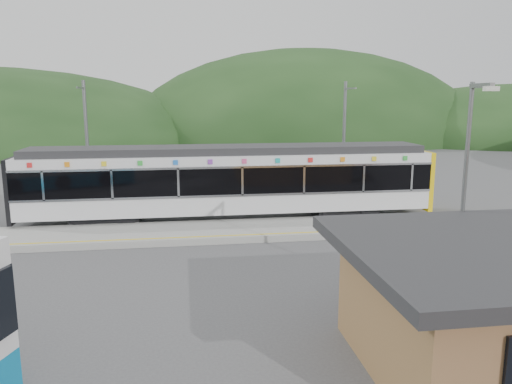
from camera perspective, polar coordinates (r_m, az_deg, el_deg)
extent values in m
plane|color=#4C4C4F|center=(19.71, -2.07, -7.39)|extent=(120.00, 120.00, 0.00)
ellipsoid|color=#1E3D19|center=(75.07, 5.60, 6.08)|extent=(52.00, 39.00, 26.00)
ellipsoid|color=#1E3D19|center=(81.77, 26.91, 5.35)|extent=(44.00, 33.00, 16.00)
cube|color=#9E9E99|center=(22.81, -2.99, -4.46)|extent=(26.00, 3.20, 0.30)
cube|color=yellow|center=(21.52, -2.66, -4.96)|extent=(26.00, 0.10, 0.01)
cube|color=black|center=(25.58, -16.59, -2.87)|extent=(3.20, 2.20, 0.56)
cube|color=black|center=(26.61, 9.91, -2.05)|extent=(3.20, 2.20, 0.56)
cube|color=silver|center=(25.24, -3.09, -0.89)|extent=(20.00, 2.90, 0.92)
cube|color=black|center=(25.03, -3.11, 1.77)|extent=(20.00, 2.96, 1.45)
cube|color=silver|center=(23.67, -2.76, -0.41)|extent=(20.00, 0.05, 0.10)
cube|color=silver|center=(23.45, -2.79, 2.83)|extent=(20.00, 0.05, 0.10)
cube|color=silver|center=(24.89, -3.14, 3.93)|extent=(20.00, 2.90, 0.45)
cube|color=#2D2D30|center=(24.85, -3.15, 4.86)|extent=(19.40, 2.50, 0.36)
cube|color=yellow|center=(27.87, 18.10, 1.50)|extent=(0.24, 2.92, 3.00)
cube|color=black|center=(26.19, -25.69, 0.39)|extent=(0.20, 2.92, 3.00)
cube|color=silver|center=(24.27, -23.18, 0.62)|extent=(0.10, 0.05, 1.35)
cube|color=silver|center=(23.67, -16.15, 0.83)|extent=(0.10, 0.05, 1.35)
cube|color=silver|center=(23.45, -8.87, 1.04)|extent=(0.10, 0.05, 1.35)
cube|color=silver|center=(23.60, -1.57, 1.23)|extent=(0.10, 0.05, 1.35)
cube|color=silver|center=(24.14, 5.52, 1.40)|extent=(0.10, 0.05, 1.35)
cube|color=silver|center=(25.02, 12.21, 1.54)|extent=(0.10, 0.05, 1.35)
cube|color=silver|center=(26.00, 17.38, 1.63)|extent=(0.10, 0.05, 1.35)
cube|color=red|center=(24.27, -24.48, 2.81)|extent=(0.22, 0.04, 0.22)
cube|color=orange|center=(23.88, -20.79, 2.96)|extent=(0.22, 0.04, 0.22)
cube|color=yellow|center=(23.58, -16.99, 3.10)|extent=(0.22, 0.04, 0.22)
cube|color=green|center=(23.40, -13.11, 3.23)|extent=(0.22, 0.04, 0.22)
cube|color=blue|center=(23.32, -9.18, 3.35)|extent=(0.22, 0.04, 0.22)
cube|color=purple|center=(23.35, -5.25, 3.46)|extent=(0.22, 0.04, 0.22)
cube|color=#E54C8C|center=(23.49, -1.34, 3.54)|extent=(0.22, 0.04, 0.22)
cube|color=#19A5A5|center=(23.73, 2.50, 3.61)|extent=(0.22, 0.04, 0.22)
cube|color=red|center=(24.08, 6.25, 3.66)|extent=(0.22, 0.04, 0.22)
cube|color=orange|center=(24.53, 9.88, 3.70)|extent=(0.22, 0.04, 0.22)
cube|color=yellow|center=(25.08, 13.36, 3.72)|extent=(0.22, 0.04, 0.22)
cube|color=green|center=(25.71, 16.69, 3.72)|extent=(0.22, 0.04, 0.22)
cylinder|color=slate|center=(27.79, -18.70, 4.77)|extent=(0.18, 0.18, 7.00)
cube|color=slate|center=(26.88, -19.41, 11.17)|extent=(0.08, 1.80, 0.08)
cylinder|color=slate|center=(28.79, 9.99, 5.37)|extent=(0.18, 0.18, 7.00)
cube|color=slate|center=(27.91, 10.72, 11.55)|extent=(0.08, 1.80, 0.08)
cylinder|color=slate|center=(15.12, 22.60, -1.00)|extent=(0.12, 0.12, 6.56)
cube|color=slate|center=(14.43, 24.53, 11.02)|extent=(0.22, 1.10, 0.12)
cube|color=silver|center=(14.02, 25.60, 10.61)|extent=(0.36, 0.21, 0.12)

